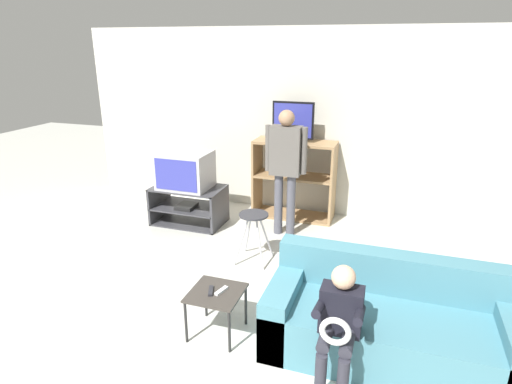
{
  "coord_description": "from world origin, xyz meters",
  "views": [
    {
      "loc": [
        1.46,
        -1.73,
        2.38
      ],
      "look_at": [
        0.11,
        2.28,
        0.9
      ],
      "focal_mm": 30.0,
      "sensor_mm": 36.0,
      "label": 1
    }
  ],
  "objects_px": {
    "media_shelf": "(294,179)",
    "couch": "(389,324)",
    "tv_stand": "(189,205)",
    "remote_control_white": "(221,291)",
    "television_flat": "(293,123)",
    "person_standing_adult": "(286,161)",
    "television_main": "(185,170)",
    "snack_table": "(216,297)",
    "remote_control_black": "(211,291)",
    "person_seated_child": "(339,320)",
    "folding_stool": "(254,223)"
  },
  "relations": [
    {
      "from": "tv_stand",
      "to": "snack_table",
      "type": "xyz_separation_m",
      "value": [
        1.33,
        -2.1,
        0.1
      ]
    },
    {
      "from": "television_flat",
      "to": "folding_stool",
      "type": "relative_size",
      "value": 0.97
    },
    {
      "from": "remote_control_white",
      "to": "media_shelf",
      "type": "bearing_deg",
      "value": 106.89
    },
    {
      "from": "media_shelf",
      "to": "folding_stool",
      "type": "height_order",
      "value": "media_shelf"
    },
    {
      "from": "snack_table",
      "to": "television_flat",
      "type": "bearing_deg",
      "value": 90.99
    },
    {
      "from": "television_main",
      "to": "couch",
      "type": "relative_size",
      "value": 0.35
    },
    {
      "from": "folding_stool",
      "to": "person_seated_child",
      "type": "bearing_deg",
      "value": -53.76
    },
    {
      "from": "snack_table",
      "to": "person_seated_child",
      "type": "xyz_separation_m",
      "value": [
        1.06,
        -0.27,
        0.2
      ]
    },
    {
      "from": "media_shelf",
      "to": "person_standing_adult",
      "type": "distance_m",
      "value": 0.75
    },
    {
      "from": "remote_control_white",
      "to": "snack_table",
      "type": "bearing_deg",
      "value": -144.08
    },
    {
      "from": "person_standing_adult",
      "to": "remote_control_white",
      "type": "bearing_deg",
      "value": -89.34
    },
    {
      "from": "television_flat",
      "to": "media_shelf",
      "type": "bearing_deg",
      "value": 38.24
    },
    {
      "from": "television_main",
      "to": "media_shelf",
      "type": "xyz_separation_m",
      "value": [
        1.34,
        0.7,
        -0.2
      ]
    },
    {
      "from": "media_shelf",
      "to": "couch",
      "type": "distance_m",
      "value": 2.95
    },
    {
      "from": "television_flat",
      "to": "folding_stool",
      "type": "distance_m",
      "value": 1.68
    },
    {
      "from": "television_flat",
      "to": "person_standing_adult",
      "type": "distance_m",
      "value": 0.71
    },
    {
      "from": "tv_stand",
      "to": "remote_control_black",
      "type": "height_order",
      "value": "tv_stand"
    },
    {
      "from": "tv_stand",
      "to": "remote_control_white",
      "type": "relative_size",
      "value": 6.69
    },
    {
      "from": "tv_stand",
      "to": "folding_stool",
      "type": "bearing_deg",
      "value": -32.16
    },
    {
      "from": "remote_control_black",
      "to": "couch",
      "type": "height_order",
      "value": "couch"
    },
    {
      "from": "snack_table",
      "to": "couch",
      "type": "height_order",
      "value": "couch"
    },
    {
      "from": "snack_table",
      "to": "remote_control_white",
      "type": "bearing_deg",
      "value": 20.23
    },
    {
      "from": "couch",
      "to": "person_seated_child",
      "type": "bearing_deg",
      "value": -125.79
    },
    {
      "from": "folding_stool",
      "to": "person_seated_child",
      "type": "distance_m",
      "value": 1.99
    },
    {
      "from": "media_shelf",
      "to": "snack_table",
      "type": "xyz_separation_m",
      "value": [
        0.02,
        -2.78,
        -0.21
      ]
    },
    {
      "from": "television_main",
      "to": "television_flat",
      "type": "xyz_separation_m",
      "value": [
        1.3,
        0.67,
        0.6
      ]
    },
    {
      "from": "snack_table",
      "to": "person_standing_adult",
      "type": "height_order",
      "value": "person_standing_adult"
    },
    {
      "from": "media_shelf",
      "to": "snack_table",
      "type": "distance_m",
      "value": 2.79
    },
    {
      "from": "tv_stand",
      "to": "remote_control_white",
      "type": "bearing_deg",
      "value": -56.59
    },
    {
      "from": "folding_stool",
      "to": "couch",
      "type": "distance_m",
      "value": 1.91
    },
    {
      "from": "snack_table",
      "to": "remote_control_black",
      "type": "distance_m",
      "value": 0.07
    },
    {
      "from": "folding_stool",
      "to": "person_standing_adult",
      "type": "distance_m",
      "value": 0.98
    },
    {
      "from": "media_shelf",
      "to": "remote_control_white",
      "type": "relative_size",
      "value": 7.87
    },
    {
      "from": "snack_table",
      "to": "media_shelf",
      "type": "bearing_deg",
      "value": 90.32
    },
    {
      "from": "remote_control_black",
      "to": "folding_stool",
      "type": "bearing_deg",
      "value": 73.44
    },
    {
      "from": "media_shelf",
      "to": "couch",
      "type": "bearing_deg",
      "value": -61.13
    },
    {
      "from": "media_shelf",
      "to": "snack_table",
      "type": "height_order",
      "value": "media_shelf"
    },
    {
      "from": "television_flat",
      "to": "couch",
      "type": "relative_size",
      "value": 0.3
    },
    {
      "from": "television_flat",
      "to": "remote_control_black",
      "type": "height_order",
      "value": "television_flat"
    },
    {
      "from": "person_seated_child",
      "to": "media_shelf",
      "type": "bearing_deg",
      "value": 109.34
    },
    {
      "from": "folding_stool",
      "to": "remote_control_white",
      "type": "xyz_separation_m",
      "value": [
        0.16,
        -1.32,
        -0.05
      ]
    },
    {
      "from": "remote_control_white",
      "to": "person_standing_adult",
      "type": "xyz_separation_m",
      "value": [
        -0.02,
        2.15,
        0.57
      ]
    },
    {
      "from": "folding_stool",
      "to": "snack_table",
      "type": "distance_m",
      "value": 1.35
    },
    {
      "from": "remote_control_black",
      "to": "person_seated_child",
      "type": "xyz_separation_m",
      "value": [
        1.1,
        -0.26,
        0.14
      ]
    },
    {
      "from": "folding_stool",
      "to": "couch",
      "type": "relative_size",
      "value": 0.3
    },
    {
      "from": "tv_stand",
      "to": "folding_stool",
      "type": "distance_m",
      "value": 1.44
    },
    {
      "from": "couch",
      "to": "person_standing_adult",
      "type": "xyz_separation_m",
      "value": [
        -1.38,
        1.95,
        0.72
      ]
    },
    {
      "from": "folding_stool",
      "to": "remote_control_black",
      "type": "relative_size",
      "value": 4.06
    },
    {
      "from": "tv_stand",
      "to": "media_shelf",
      "type": "height_order",
      "value": "media_shelf"
    },
    {
      "from": "television_main",
      "to": "person_standing_adult",
      "type": "bearing_deg",
      "value": 3.13
    }
  ]
}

